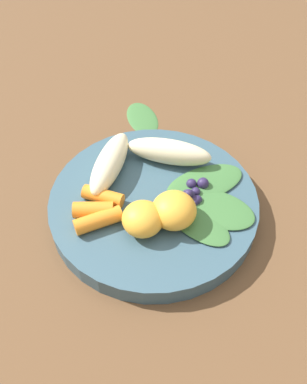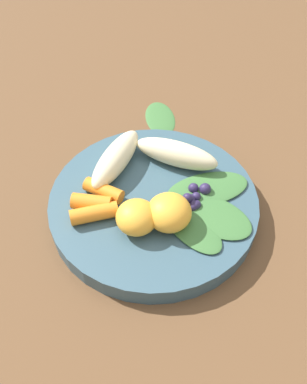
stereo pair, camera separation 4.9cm
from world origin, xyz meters
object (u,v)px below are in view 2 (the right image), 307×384
(banana_peeled_right, at_px, (176,154))
(kale_leaf_stray, at_px, (160,117))
(banana_peeled_left, at_px, (115,159))
(orange_segment_near, at_px, (169,212))
(bowl, at_px, (154,204))

(banana_peeled_right, height_order, kale_leaf_stray, banana_peeled_right)
(banana_peeled_right, distance_m, kale_leaf_stray, 0.14)
(kale_leaf_stray, bearing_deg, banana_peeled_left, 147.41)
(banana_peeled_left, height_order, banana_peeled_right, same)
(banana_peeled_right, height_order, orange_segment_near, orange_segment_near)
(banana_peeled_right, bearing_deg, orange_segment_near, 105.31)
(bowl, height_order, banana_peeled_right, banana_peeled_right)
(banana_peeled_right, xyz_separation_m, orange_segment_near, (-0.07, 0.08, 0.00))
(bowl, height_order, orange_segment_near, orange_segment_near)
(bowl, distance_m, banana_peeled_left, 0.08)
(bowl, bearing_deg, banana_peeled_right, -69.28)
(banana_peeled_left, relative_size, orange_segment_near, 2.17)
(banana_peeled_right, relative_size, orange_segment_near, 2.17)
(bowl, relative_size, orange_segment_near, 5.01)
(banana_peeled_right, distance_m, orange_segment_near, 0.10)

